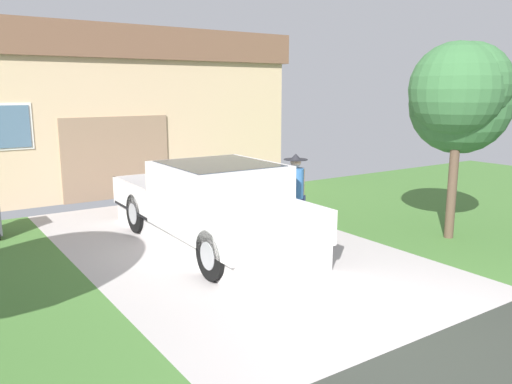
{
  "coord_description": "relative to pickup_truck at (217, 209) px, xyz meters",
  "views": [
    {
      "loc": [
        -4.68,
        -3.57,
        2.9
      ],
      "look_at": [
        0.49,
        4.08,
        1.06
      ],
      "focal_mm": 36.04,
      "sensor_mm": 36.0,
      "label": 1
    }
  ],
  "objects": [
    {
      "name": "pickup_truck",
      "position": [
        0.0,
        0.0,
        0.0
      ],
      "size": [
        2.16,
        5.2,
        1.59
      ],
      "rotation": [
        0.0,
        0.0,
        3.13
      ],
      "color": "silver",
      "rests_on": "ground"
    },
    {
      "name": "person_with_hat",
      "position": [
        1.36,
        -0.62,
        0.27
      ],
      "size": [
        0.5,
        0.45,
        1.73
      ],
      "rotation": [
        0.0,
        0.0,
        3.25
      ],
      "color": "navy",
      "rests_on": "ground"
    },
    {
      "name": "handbag",
      "position": [
        1.59,
        -0.82,
        -0.6
      ],
      "size": [
        0.39,
        0.2,
        0.41
      ],
      "color": "brown",
      "rests_on": "ground"
    },
    {
      "name": "house_with_garage",
      "position": [
        0.82,
        8.28,
        1.6
      ],
      "size": [
        9.7,
        6.14,
        4.58
      ],
      "color": "#D5B58E",
      "rests_on": "ground"
    },
    {
      "name": "front_yard_tree",
      "position": [
        4.24,
        -2.04,
        2.08
      ],
      "size": [
        2.33,
        2.09,
        3.79
      ],
      "color": "brown",
      "rests_on": "ground"
    }
  ]
}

